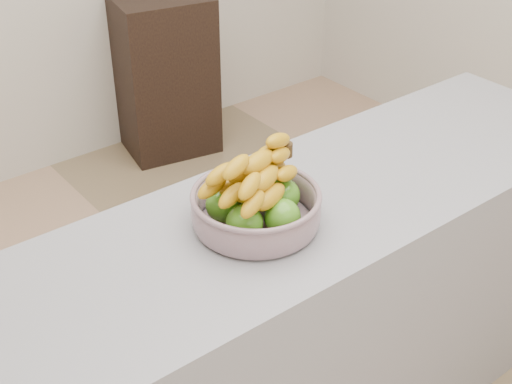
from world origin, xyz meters
TOP-DOWN VIEW (x-y plane):
  - counter at (0.00, -0.14)m, footprint 2.00×0.60m
  - cabinet at (0.64, 1.78)m, footprint 0.55×0.47m
  - fruit_bowl at (-0.25, -0.14)m, footprint 0.33×0.33m

SIDE VIEW (x-z plane):
  - cabinet at x=0.64m, z-range 0.00..0.86m
  - counter at x=0.00m, z-range 0.00..0.90m
  - fruit_bowl at x=-0.25m, z-range 0.86..1.07m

